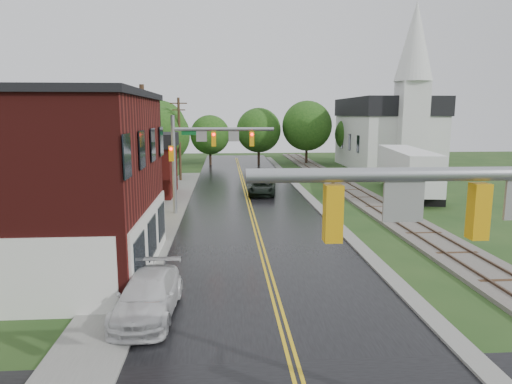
{
  "coord_description": "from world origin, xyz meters",
  "views": [
    {
      "loc": [
        -1.96,
        -5.95,
        7.28
      ],
      "look_at": [
        -0.44,
        16.02,
        3.5
      ],
      "focal_mm": 32.0,
      "sensor_mm": 36.0,
      "label": 1
    }
  ],
  "objects": [
    {
      "name": "main_road",
      "position": [
        0.0,
        30.0,
        0.0
      ],
      "size": [
        10.0,
        90.0,
        0.02
      ],
      "primitive_type": "cube",
      "color": "black",
      "rests_on": "ground"
    },
    {
      "name": "curb_right",
      "position": [
        5.4,
        35.0,
        0.0
      ],
      "size": [
        0.8,
        70.0,
        0.12
      ],
      "primitive_type": "cube",
      "color": "gray",
      "rests_on": "ground"
    },
    {
      "name": "sidewalk_left",
      "position": [
        -6.2,
        25.0,
        0.0
      ],
      "size": [
        2.4,
        50.0,
        0.12
      ],
      "primitive_type": "cube",
      "color": "gray",
      "rests_on": "ground"
    },
    {
      "name": "yellow_house",
      "position": [
        -11.0,
        26.0,
        3.2
      ],
      "size": [
        8.0,
        7.0,
        6.4
      ],
      "primitive_type": "cube",
      "color": "tan",
      "rests_on": "ground"
    },
    {
      "name": "darkred_building",
      "position": [
        -10.0,
        35.0,
        2.2
      ],
      "size": [
        7.0,
        6.0,
        4.4
      ],
      "primitive_type": "cube",
      "color": "#3F0F0C",
      "rests_on": "ground"
    },
    {
      "name": "church",
      "position": [
        20.0,
        53.74,
        5.83
      ],
      "size": [
        10.4,
        18.4,
        20.0
      ],
      "color": "silver",
      "rests_on": "ground"
    },
    {
      "name": "railroad",
      "position": [
        10.0,
        35.0,
        0.11
      ],
      "size": [
        3.2,
        80.0,
        0.3
      ],
      "color": "#59544C",
      "rests_on": "ground"
    },
    {
      "name": "traffic_signal_far",
      "position": [
        -3.47,
        27.0,
        4.97
      ],
      "size": [
        7.34,
        0.43,
        7.2
      ],
      "color": "gray",
      "rests_on": "ground"
    },
    {
      "name": "utility_pole_b",
      "position": [
        -6.8,
        22.0,
        4.72
      ],
      "size": [
        1.8,
        0.28,
        9.0
      ],
      "color": "#382616",
      "rests_on": "ground"
    },
    {
      "name": "utility_pole_c",
      "position": [
        -6.8,
        44.0,
        4.72
      ],
      "size": [
        1.8,
        0.28,
        9.0
      ],
      "color": "#382616",
      "rests_on": "ground"
    },
    {
      "name": "tree_left_b",
      "position": [
        -17.85,
        31.9,
        5.72
      ],
      "size": [
        7.6,
        7.6,
        9.69
      ],
      "color": "black",
      "rests_on": "ground"
    },
    {
      "name": "tree_left_c",
      "position": [
        -13.85,
        39.9,
        4.51
      ],
      "size": [
        6.0,
        6.0,
        7.65
      ],
      "color": "black",
      "rests_on": "ground"
    },
    {
      "name": "tree_left_e",
      "position": [
        -8.85,
        45.9,
        4.81
      ],
      "size": [
        6.4,
        6.4,
        8.16
      ],
      "color": "black",
      "rests_on": "ground"
    },
    {
      "name": "suv_dark",
      "position": [
        1.42,
        34.68,
        0.7
      ],
      "size": [
        2.94,
        5.28,
        1.4
      ],
      "primitive_type": "imported",
      "rotation": [
        0.0,
        0.0,
        -0.13
      ],
      "color": "black",
      "rests_on": "ground"
    },
    {
      "name": "pickup_white",
      "position": [
        -4.8,
        10.0,
        0.73
      ],
      "size": [
        2.28,
        5.12,
        1.46
      ],
      "primitive_type": "imported",
      "rotation": [
        0.0,
        0.0,
        -0.05
      ],
      "color": "silver",
      "rests_on": "ground"
    },
    {
      "name": "semi_trailer",
      "position": [
        14.51,
        33.94,
        2.42
      ],
      "size": [
        4.83,
        13.54,
        4.12
      ],
      "color": "black",
      "rests_on": "ground"
    },
    {
      "name": "construction_barrel",
      "position": [
        -4.54,
        9.19,
        0.46
      ],
      "size": [
        0.61,
        0.61,
        0.92
      ],
      "primitive_type": "cylinder",
      "rotation": [
        0.0,
        0.0,
        0.19
      ],
      "color": "#DE3F09",
      "rests_on": "ground"
    }
  ]
}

